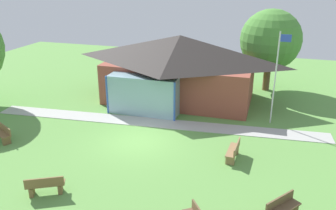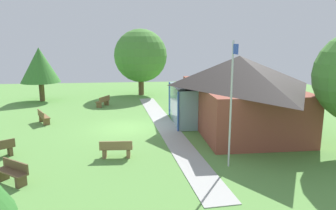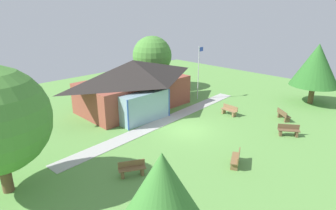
{
  "view_description": "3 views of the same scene",
  "coord_description": "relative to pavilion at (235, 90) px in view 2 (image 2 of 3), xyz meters",
  "views": [
    {
      "loc": [
        6.26,
        -15.38,
        8.38
      ],
      "look_at": [
        0.75,
        2.77,
        1.06
      ],
      "focal_mm": 37.33,
      "sensor_mm": 36.0,
      "label": 1
    },
    {
      "loc": [
        18.96,
        0.28,
        5.34
      ],
      "look_at": [
        -0.99,
        2.59,
        1.2
      ],
      "focal_mm": 33.6,
      "sensor_mm": 36.0,
      "label": 2
    },
    {
      "loc": [
        -15.07,
        -13.25,
        8.82
      ],
      "look_at": [
        0.9,
        2.91,
        1.05
      ],
      "focal_mm": 30.47,
      "sensor_mm": 36.0,
      "label": 3
    }
  ],
  "objects": [
    {
      "name": "tree_west_hedge",
      "position": [
        -12.48,
        -5.47,
        1.55
      ],
      "size": [
        5.17,
        5.17,
        6.46
      ],
      "color": "brown",
      "rests_on": "ground_plane"
    },
    {
      "name": "pavilion",
      "position": [
        0.0,
        0.0,
        0.0
      ],
      "size": [
        10.62,
        7.06,
        4.43
      ],
      "color": "brown",
      "rests_on": "ground_plane"
    },
    {
      "name": "bench_mid_left",
      "position": [
        -7.14,
        -8.76,
        -1.91
      ],
      "size": [
        1.53,
        1.09,
        0.84
      ],
      "rotation": [
        0.0,
        0.0,
        2.66
      ],
      "color": "brown",
      "rests_on": "ground_plane"
    },
    {
      "name": "ground_plane",
      "position": [
        -0.29,
        -6.66,
        -2.31
      ],
      "size": [
        44.0,
        44.0,
        0.0
      ],
      "primitive_type": "plane",
      "color": "#609947"
    },
    {
      "name": "tree_lawn_corner",
      "position": [
        -10.18,
        -14.4,
        0.88
      ],
      "size": [
        3.4,
        3.4,
        4.74
      ],
      "color": "brown",
      "rests_on": "ground_plane"
    },
    {
      "name": "footpath",
      "position": [
        -0.29,
        -4.29,
        -2.29
      ],
      "size": [
        19.77,
        2.88,
        0.03
      ],
      "primitive_type": "cube",
      "rotation": [
        0.0,
        0.0,
        0.08
      ],
      "color": "#ADADA8",
      "rests_on": "ground_plane"
    },
    {
      "name": "bench_front_center",
      "position": [
        -2.12,
        -12.2,
        -1.91
      ],
      "size": [
        1.53,
        1.09,
        0.84
      ],
      "rotation": [
        0.0,
        0.0,
        0.48
      ],
      "color": "brown",
      "rests_on": "ground_plane"
    },
    {
      "name": "bench_mid_right",
      "position": [
        4.7,
        -7.17,
        -1.91
      ],
      "size": [
        0.53,
        1.52,
        0.84
      ],
      "rotation": [
        0.0,
        0.0,
        1.51
      ],
      "color": "olive",
      "rests_on": "ground_plane"
    },
    {
      "name": "bench_lawn_far_right",
      "position": [
        6.89,
        -10.97,
        -1.91
      ],
      "size": [
        1.26,
        1.46,
        0.84
      ],
      "rotation": [
        0.0,
        0.0,
        4.06
      ],
      "color": "brown",
      "rests_on": "ground_plane"
    },
    {
      "name": "flagpole",
      "position": [
        6.3,
        -2.31,
        0.65
      ],
      "size": [
        0.64,
        0.08,
        5.36
      ],
      "color": "silver",
      "rests_on": "ground_plane"
    }
  ]
}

